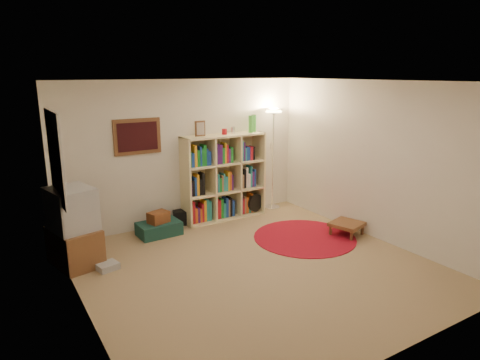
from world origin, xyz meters
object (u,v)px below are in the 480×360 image
Objects in this scene: tv_stand at (74,228)px; side_table at (347,225)px; floor_lamp at (273,126)px; bookshelf at (222,178)px; suitcase at (159,229)px; floor_fan at (255,204)px.

side_table is at bearing -29.47° from tv_stand.
bookshelf is at bearing 179.33° from floor_lamp.
floor_lamp is 2.33m from side_table.
suitcase is (-2.43, -0.19, -1.52)m from floor_lamp.
floor_lamp is at bearing 96.41° from side_table.
floor_lamp is at bearing -3.65° from tv_stand.
bookshelf is 0.95× the size of floor_lamp.
suitcase is at bearing 148.37° from side_table.
bookshelf reaches higher than floor_fan.
suitcase is (1.39, 0.44, -0.42)m from tv_stand.
floor_lamp reaches higher than tv_stand.
floor_lamp is 2.87m from suitcase.
bookshelf reaches higher than side_table.
floor_fan is at bearing -4.25° from tv_stand.
floor_lamp is at bearing 2.21° from suitcase.
tv_stand is (-3.82, -0.64, -1.09)m from floor_lamp.
bookshelf is at bearing 155.98° from floor_fan.
floor_fan is (0.63, -0.13, -0.55)m from bookshelf.
floor_fan is at bearing 111.95° from side_table.
bookshelf is 1.48m from suitcase.
suitcase is at bearing 4.53° from tv_stand.
floor_lamp is 4.02m from tv_stand.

